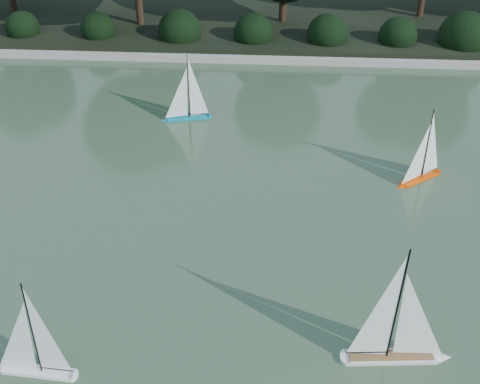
{
  "coord_description": "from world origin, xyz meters",
  "views": [
    {
      "loc": [
        0.89,
        -5.66,
        5.86
      ],
      "look_at": [
        0.4,
        1.97,
        0.7
      ],
      "focal_mm": 45.0,
      "sensor_mm": 36.0,
      "label": 1
    }
  ],
  "objects_px": {
    "sailboat_white_a": "(29,359)",
    "sailboat_teal": "(184,109)",
    "sailboat_orange": "(419,170)",
    "sailboat_white_b": "(402,342)"
  },
  "relations": [
    {
      "from": "sailboat_white_a",
      "to": "sailboat_orange",
      "type": "height_order",
      "value": "sailboat_white_a"
    },
    {
      "from": "sailboat_white_a",
      "to": "sailboat_teal",
      "type": "height_order",
      "value": "sailboat_teal"
    },
    {
      "from": "sailboat_orange",
      "to": "sailboat_teal",
      "type": "bearing_deg",
      "value": 154.84
    },
    {
      "from": "sailboat_white_a",
      "to": "sailboat_teal",
      "type": "distance_m",
      "value": 6.79
    },
    {
      "from": "sailboat_teal",
      "to": "sailboat_white_a",
      "type": "bearing_deg",
      "value": -97.59
    },
    {
      "from": "sailboat_teal",
      "to": "sailboat_orange",
      "type": "bearing_deg",
      "value": -25.16
    },
    {
      "from": "sailboat_white_a",
      "to": "sailboat_teal",
      "type": "bearing_deg",
      "value": 82.41
    },
    {
      "from": "sailboat_white_b",
      "to": "sailboat_teal",
      "type": "height_order",
      "value": "sailboat_white_b"
    },
    {
      "from": "sailboat_teal",
      "to": "sailboat_white_b",
      "type": "bearing_deg",
      "value": -60.31
    },
    {
      "from": "sailboat_white_a",
      "to": "sailboat_white_b",
      "type": "relative_size",
      "value": 0.78
    }
  ]
}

